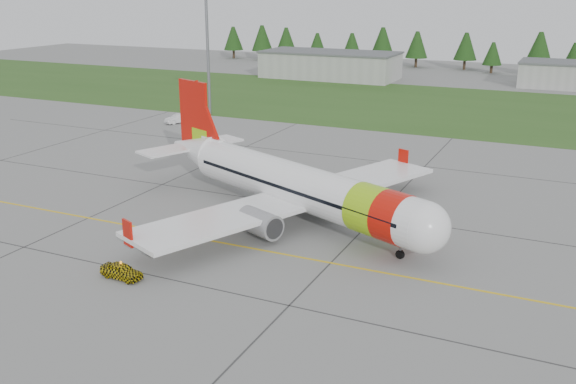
% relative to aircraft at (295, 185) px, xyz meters
% --- Properties ---
extents(ground, '(320.00, 320.00, 0.00)m').
position_rel_aircraft_xyz_m(ground, '(-3.05, -16.31, -3.30)').
color(ground, gray).
rests_on(ground, ground).
extents(aircraft, '(35.89, 34.08, 11.44)m').
position_rel_aircraft_xyz_m(aircraft, '(0.00, 0.00, 0.00)').
color(aircraft, white).
rests_on(aircraft, ground).
extents(follow_me_car, '(1.29, 1.49, 3.51)m').
position_rel_aircraft_xyz_m(follow_me_car, '(-6.51, -17.66, -1.54)').
color(follow_me_car, '#DCC10C').
rests_on(follow_me_car, ground).
extents(service_van, '(2.03, 1.98, 4.47)m').
position_rel_aircraft_xyz_m(service_van, '(-35.82, 33.09, -1.07)').
color(service_van, silver).
rests_on(service_van, ground).
extents(grass_strip, '(320.00, 50.00, 0.03)m').
position_rel_aircraft_xyz_m(grass_strip, '(-3.05, 65.69, -3.29)').
color(grass_strip, '#30561E').
rests_on(grass_strip, ground).
extents(taxi_guideline, '(120.00, 0.25, 0.02)m').
position_rel_aircraft_xyz_m(taxi_guideline, '(-3.05, -8.31, -3.29)').
color(taxi_guideline, gold).
rests_on(taxi_guideline, ground).
extents(hangar_west, '(32.00, 14.00, 6.00)m').
position_rel_aircraft_xyz_m(hangar_west, '(-33.05, 93.69, -0.30)').
color(hangar_west, '#A8A8A3').
rests_on(hangar_west, ground).
extents(floodlight_mast, '(0.50, 0.50, 20.00)m').
position_rel_aircraft_xyz_m(floodlight_mast, '(-35.05, 41.69, 6.70)').
color(floodlight_mast, slate).
rests_on(floodlight_mast, ground).
extents(treeline, '(160.00, 8.00, 10.00)m').
position_rel_aircraft_xyz_m(treeline, '(-3.05, 121.69, 1.70)').
color(treeline, '#1C3F14').
rests_on(treeline, ground).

